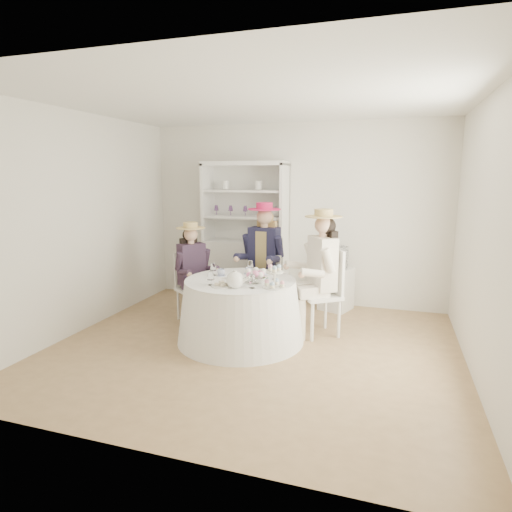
% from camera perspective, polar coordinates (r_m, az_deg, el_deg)
% --- Properties ---
extents(ground, '(4.50, 4.50, 0.00)m').
position_cam_1_polar(ground, '(4.97, -0.36, -12.18)').
color(ground, olive).
rests_on(ground, ground).
extents(ceiling, '(4.50, 4.50, 0.00)m').
position_cam_1_polar(ceiling, '(4.64, -0.40, 20.20)').
color(ceiling, white).
rests_on(ceiling, wall_back).
extents(wall_back, '(4.50, 0.00, 4.50)m').
position_cam_1_polar(wall_back, '(6.54, 5.13, 5.54)').
color(wall_back, silver).
rests_on(wall_back, ground).
extents(wall_front, '(4.50, 0.00, 4.50)m').
position_cam_1_polar(wall_front, '(2.81, -13.21, -1.55)').
color(wall_front, silver).
rests_on(wall_front, ground).
extents(wall_left, '(0.00, 4.50, 4.50)m').
position_cam_1_polar(wall_left, '(5.73, -22.34, 4.05)').
color(wall_left, silver).
rests_on(wall_left, ground).
extents(wall_right, '(0.00, 4.50, 4.50)m').
position_cam_1_polar(wall_right, '(4.47, 28.23, 1.91)').
color(wall_right, silver).
rests_on(wall_right, ground).
extents(tea_table, '(1.49, 1.49, 0.74)m').
position_cam_1_polar(tea_table, '(5.08, -2.08, -7.26)').
color(tea_table, white).
rests_on(tea_table, ground).
extents(hutch, '(1.30, 0.58, 2.14)m').
position_cam_1_polar(hutch, '(6.58, -1.35, 0.42)').
color(hutch, silver).
rests_on(hutch, ground).
extents(side_table, '(0.51, 0.51, 0.62)m').
position_cam_1_polar(side_table, '(6.36, 10.64, -4.28)').
color(side_table, silver).
rests_on(side_table, ground).
extents(hatbox, '(0.40, 0.40, 0.31)m').
position_cam_1_polar(hatbox, '(6.25, 10.78, -0.16)').
color(hatbox, black).
rests_on(hatbox, side_table).
extents(guest_left, '(0.57, 0.55, 1.33)m').
position_cam_1_polar(guest_left, '(5.73, -8.47, -1.33)').
color(guest_left, silver).
rests_on(guest_left, ground).
extents(guest_mid, '(0.58, 0.60, 1.57)m').
position_cam_1_polar(guest_mid, '(5.85, 1.01, 0.43)').
color(guest_mid, silver).
rests_on(guest_mid, ground).
extents(guest_right, '(0.66, 0.63, 1.55)m').
position_cam_1_polar(guest_right, '(5.18, 8.55, -1.25)').
color(guest_right, silver).
rests_on(guest_right, ground).
extents(spare_chair, '(0.48, 0.48, 0.88)m').
position_cam_1_polar(spare_chair, '(5.97, 2.57, -3.48)').
color(spare_chair, silver).
rests_on(spare_chair, ground).
extents(teacup_a, '(0.12, 0.12, 0.08)m').
position_cam_1_polar(teacup_a, '(5.16, -4.66, -2.26)').
color(teacup_a, white).
rests_on(teacup_a, tea_table).
extents(teacup_b, '(0.10, 0.10, 0.07)m').
position_cam_1_polar(teacup_b, '(5.24, -1.01, -2.04)').
color(teacup_b, white).
rests_on(teacup_b, tea_table).
extents(teacup_c, '(0.10, 0.10, 0.07)m').
position_cam_1_polar(teacup_c, '(5.04, 1.07, -2.56)').
color(teacup_c, white).
rests_on(teacup_c, tea_table).
extents(flower_bowl, '(0.24, 0.24, 0.06)m').
position_cam_1_polar(flower_bowl, '(4.83, 0.05, -3.22)').
color(flower_bowl, white).
rests_on(flower_bowl, tea_table).
extents(flower_arrangement, '(0.19, 0.18, 0.07)m').
position_cam_1_polar(flower_arrangement, '(4.87, 0.03, -2.38)').
color(flower_arrangement, pink).
rests_on(flower_arrangement, tea_table).
extents(table_teapot, '(0.27, 0.19, 0.20)m').
position_cam_1_polar(table_teapot, '(4.61, -2.78, -3.21)').
color(table_teapot, white).
rests_on(table_teapot, tea_table).
extents(sandwich_plate, '(0.24, 0.24, 0.05)m').
position_cam_1_polar(sandwich_plate, '(4.68, -4.56, -3.90)').
color(sandwich_plate, white).
rests_on(sandwich_plate, tea_table).
extents(cupcake_stand, '(0.26, 0.26, 0.24)m').
position_cam_1_polar(cupcake_stand, '(4.61, 2.48, -3.15)').
color(cupcake_stand, white).
rests_on(cupcake_stand, tea_table).
extents(stemware_set, '(0.85, 0.82, 0.15)m').
position_cam_1_polar(stemware_set, '(4.96, -2.11, -2.32)').
color(stemware_set, white).
rests_on(stemware_set, tea_table).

